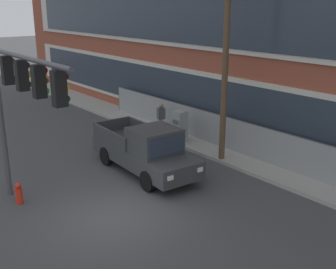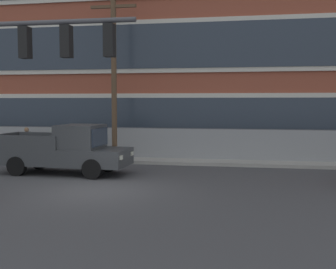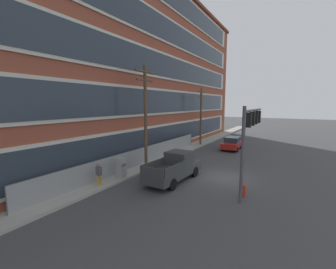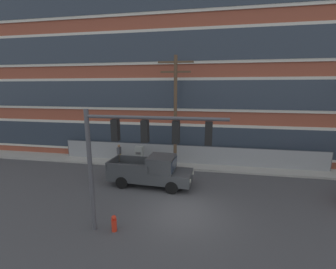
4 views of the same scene
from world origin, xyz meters
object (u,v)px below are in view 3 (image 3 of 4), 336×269
(fire_hydrant, at_px, (244,191))
(pickup_truck_dark_grey, at_px, (175,168))
(traffic_signal_mast, at_px, (250,128))
(utility_pole_midblock, at_px, (201,114))
(electrical_cabinet, at_px, (121,169))
(pedestrian_near_cabinet, at_px, (99,174))
(utility_pole_near_corner, at_px, (145,113))
(sedan_red, at_px, (232,143))

(fire_hydrant, bearing_deg, pickup_truck_dark_grey, 84.39)
(traffic_signal_mast, distance_m, utility_pole_midblock, 16.02)
(electrical_cabinet, height_order, pedestrian_near_cabinet, pedestrian_near_cabinet)
(pickup_truck_dark_grey, height_order, utility_pole_midblock, utility_pole_midblock)
(traffic_signal_mast, distance_m, utility_pole_near_corner, 8.52)
(utility_pole_near_corner, bearing_deg, traffic_signal_mast, -92.84)
(sedan_red, height_order, utility_pole_midblock, utility_pole_midblock)
(utility_pole_midblock, xyz_separation_m, electrical_cabinet, (-16.03, -0.13, -3.43))
(utility_pole_near_corner, xyz_separation_m, pedestrian_near_cabinet, (-4.91, 0.41, -3.91))
(pedestrian_near_cabinet, bearing_deg, fire_hydrant, -69.13)
(traffic_signal_mast, xyz_separation_m, fire_hydrant, (-1.10, 0.01, -3.79))
(pedestrian_near_cabinet, bearing_deg, sedan_red, -14.63)
(traffic_signal_mast, bearing_deg, utility_pole_midblock, 33.05)
(electrical_cabinet, relative_size, pedestrian_near_cabinet, 1.00)
(pickup_truck_dark_grey, xyz_separation_m, electrical_cabinet, (-2.01, 3.50, -0.12))
(sedan_red, distance_m, pedestrian_near_cabinet, 18.03)
(utility_pole_near_corner, relative_size, pedestrian_near_cabinet, 5.20)
(electrical_cabinet, bearing_deg, pedestrian_near_cabinet, 171.41)
(traffic_signal_mast, xyz_separation_m, pedestrian_near_cabinet, (-4.49, 8.89, -3.20))
(traffic_signal_mast, distance_m, pickup_truck_dark_grey, 6.06)
(pedestrian_near_cabinet, bearing_deg, traffic_signal_mast, -63.21)
(utility_pole_near_corner, height_order, pedestrian_near_cabinet, utility_pole_near_corner)
(traffic_signal_mast, relative_size, pedestrian_near_cabinet, 3.50)
(sedan_red, relative_size, fire_hydrant, 5.66)
(electrical_cabinet, distance_m, pedestrian_near_cabinet, 1.91)
(pickup_truck_dark_grey, distance_m, sedan_red, 13.58)
(pedestrian_near_cabinet, bearing_deg, utility_pole_near_corner, -4.81)
(utility_pole_midblock, relative_size, electrical_cabinet, 4.57)
(pickup_truck_dark_grey, bearing_deg, utility_pole_near_corner, 73.13)
(traffic_signal_mast, bearing_deg, electrical_cabinet, 106.84)
(utility_pole_midblock, bearing_deg, electrical_cabinet, -179.54)
(sedan_red, distance_m, utility_pole_midblock, 5.63)
(utility_pole_near_corner, xyz_separation_m, utility_pole_midblock, (13.01, 0.26, -0.61))
(pedestrian_near_cabinet, bearing_deg, electrical_cabinet, -8.59)
(utility_pole_midblock, height_order, fire_hydrant, utility_pole_midblock)
(electrical_cabinet, height_order, fire_hydrant, electrical_cabinet)
(electrical_cabinet, distance_m, fire_hydrant, 8.74)
(pickup_truck_dark_grey, height_order, sedan_red, pickup_truck_dark_grey)
(pedestrian_near_cabinet, bearing_deg, pickup_truck_dark_grey, -44.20)
(sedan_red, distance_m, electrical_cabinet, 16.13)
(sedan_red, bearing_deg, fire_hydrant, -162.87)
(sedan_red, xyz_separation_m, fire_hydrant, (-14.05, -4.33, -0.42))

